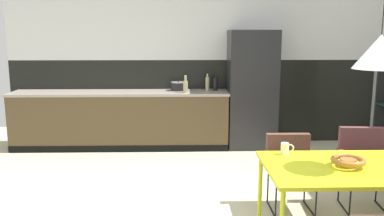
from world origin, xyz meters
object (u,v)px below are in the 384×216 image
refrigerator_column (252,89)px  armchair_head_of_table (290,161)px  mug_dark_espresso (285,149)px  bottle_spice_small (207,83)px  cooking_pot (178,86)px  bottle_oil_tall (215,84)px  bottle_wine_green (185,86)px  armchair_by_stool (364,158)px  pendant_lamp_over_table_near (380,52)px  fruit_bowl (348,161)px  dining_table (368,171)px

refrigerator_column → armchair_head_of_table: 2.40m
mug_dark_espresso → bottle_spice_small: bottle_spice_small is taller
cooking_pot → bottle_oil_tall: (0.60, -0.02, 0.04)m
bottle_wine_green → cooking_pot: bearing=115.6°
armchair_by_stool → pendant_lamp_over_table_near: (-0.39, -0.95, 1.14)m
fruit_bowl → bottle_oil_tall: bearing=103.4°
bottle_oil_tall → dining_table: bearing=-73.9°
armchair_by_stool → mug_dark_espresso: size_ratio=7.03×
refrigerator_column → bottle_oil_tall: 0.59m
fruit_bowl → pendant_lamp_over_table_near: size_ratio=0.24×
bottle_spice_small → bottle_wine_green: 0.41m
bottle_wine_green → pendant_lamp_over_table_near: pendant_lamp_over_table_near is taller
armchair_head_of_table → bottle_wine_green: size_ratio=2.84×
armchair_head_of_table → pendant_lamp_over_table_near: 1.55m
armchair_head_of_table → mug_dark_espresso: (-0.21, -0.57, 0.30)m
dining_table → bottle_wine_green: bottle_wine_green is taller
refrigerator_column → fruit_bowl: 3.28m
cooking_pot → bottle_oil_tall: size_ratio=0.85×
bottle_wine_green → pendant_lamp_over_table_near: (1.45, -3.17, 0.66)m
fruit_bowl → armchair_by_stool: bearing=58.8°
bottle_wine_green → pendant_lamp_over_table_near: bearing=-65.4°
refrigerator_column → bottle_spice_small: (-0.70, 0.09, 0.09)m
dining_table → bottle_oil_tall: (-0.97, 3.36, 0.30)m
armchair_head_of_table → refrigerator_column: bearing=-89.7°
dining_table → fruit_bowl: size_ratio=6.03×
fruit_bowl → bottle_spice_small: bottle_spice_small is taller
fruit_bowl → bottle_wine_green: size_ratio=1.02×
dining_table → mug_dark_espresso: 0.69m
mug_dark_espresso → cooking_pot: bearing=107.8°
armchair_head_of_table → bottle_oil_tall: size_ratio=2.72×
bottle_oil_tall → pendant_lamp_over_table_near: (0.97, -3.39, 0.66)m
armchair_by_stool → bottle_oil_tall: bottle_oil_tall is taller
fruit_bowl → pendant_lamp_over_table_near: 0.89m
armchair_head_of_table → pendant_lamp_over_table_near: (0.38, -0.94, 1.17)m
dining_table → mug_dark_espresso: bearing=150.2°
bottle_wine_green → refrigerator_column: bearing=6.9°
armchair_by_stool → fruit_bowl: bearing=63.7°
cooking_pot → pendant_lamp_over_table_near: (1.57, -3.41, 0.70)m
bottle_wine_green → pendant_lamp_over_table_near: size_ratio=0.23×
dining_table → armchair_by_stool: armchair_by_stool is taller
armchair_by_stool → cooking_pot: bearing=-46.6°
dining_table → fruit_bowl: fruit_bowl is taller
mug_dark_espresso → pendant_lamp_over_table_near: bearing=-32.2°
pendant_lamp_over_table_near → bottle_wine_green: bearing=114.6°
bottle_oil_tall → refrigerator_column: bearing=-9.0°
bottle_oil_tall → bottle_wine_green: bottle_oil_tall is taller
cooking_pot → bottle_wine_green: (0.12, -0.24, 0.04)m
refrigerator_column → cooking_pot: size_ratio=7.74×
armchair_head_of_table → pendant_lamp_over_table_near: pendant_lamp_over_table_near is taller
cooking_pot → pendant_lamp_over_table_near: bearing=-65.3°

